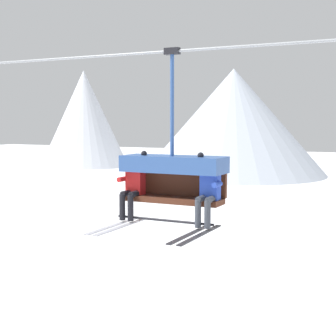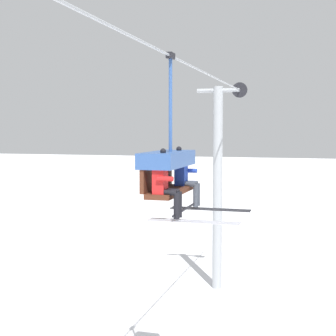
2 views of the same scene
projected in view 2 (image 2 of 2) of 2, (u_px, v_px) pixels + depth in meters
name	position (u px, v px, depth m)	size (l,w,h in m)	color
lift_tower_far	(218.00, 183.00, 19.39)	(0.36, 1.88, 7.79)	#9EA3A8
lift_cable	(180.00, 60.00, 10.74)	(19.07, 0.05, 0.05)	#9EA3A8
chairlift_chair	(167.00, 165.00, 10.25)	(1.94, 0.74, 3.09)	#512819
skier_red	(166.00, 184.00, 9.49)	(0.48, 1.70, 1.34)	red
skier_blue	(187.00, 177.00, 10.94)	(0.48, 1.70, 1.34)	#2847B7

